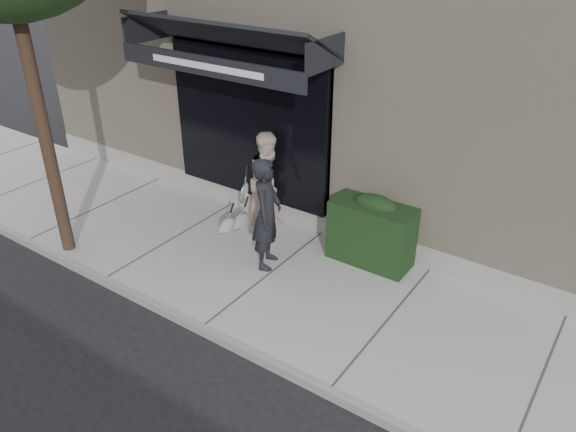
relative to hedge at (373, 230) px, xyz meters
The scene contains 7 objects.
ground 1.79m from the hedge, 131.35° to the right, with size 80.00×80.00×0.00m, color black.
sidewalk 1.77m from the hedge, 131.35° to the right, with size 20.00×3.00×0.12m, color #A1A09B.
curb 3.07m from the hedge, 111.45° to the right, with size 20.00×0.10×0.14m, color gray.
building_facade 4.39m from the hedge, 106.65° to the left, with size 14.30×8.04×5.64m.
hedge is the anchor object (origin of this frame).
pedestrian_front 1.71m from the hedge, 140.75° to the right, with size 0.89×0.97×1.80m.
pedestrian_back 2.01m from the hedge, behind, with size 0.86×1.01×1.76m.
Camera 1 is at (4.33, -5.78, 5.04)m, focal length 35.00 mm.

